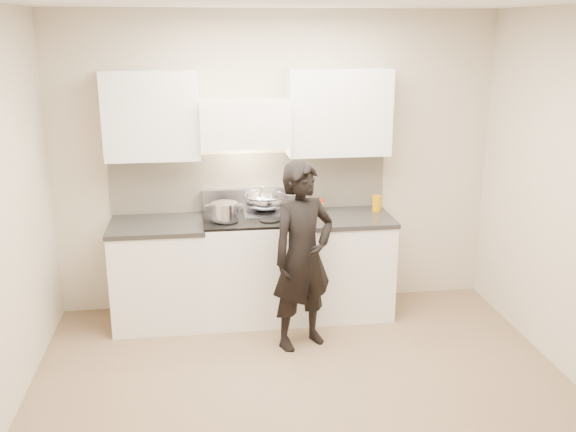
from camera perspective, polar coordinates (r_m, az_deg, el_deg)
The scene contains 11 objects.
ground_plane at distance 4.75m, azimuth 1.66°, elevation -15.88°, with size 4.00×4.00×0.00m, color #82664B.
room_shell at distance 4.47m, azimuth 0.32°, elevation 4.32°, with size 4.04×3.54×2.70m.
stove at distance 5.77m, azimuth -3.56°, elevation -4.55°, with size 0.76×0.65×0.96m.
counter_right at distance 5.89m, azimuth 4.53°, elevation -4.28°, with size 0.92×0.67×0.92m.
counter_left at distance 5.78m, azimuth -11.32°, elevation -4.97°, with size 0.82×0.67×0.92m.
wok at distance 5.73m, azimuth -2.10°, elevation 1.43°, with size 0.36×0.45×0.29m.
stock_pot at distance 5.48m, azimuth -5.66°, elevation 0.41°, with size 0.32×0.24×0.15m.
utensil_crock at distance 5.87m, azimuth 1.65°, elevation 1.33°, with size 0.11×0.11×0.30m.
spice_jar at distance 5.90m, azimuth 2.96°, elevation 1.02°, with size 0.05×0.05×0.11m.
oil_glass at distance 5.92m, azimuth 7.91°, elevation 1.13°, with size 0.08×0.08×0.15m.
person at distance 5.15m, azimuth 1.31°, elevation -3.61°, with size 0.56×0.37×1.54m, color black.
Camera 1 is at (-0.68, -3.96, 2.53)m, focal length 40.00 mm.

